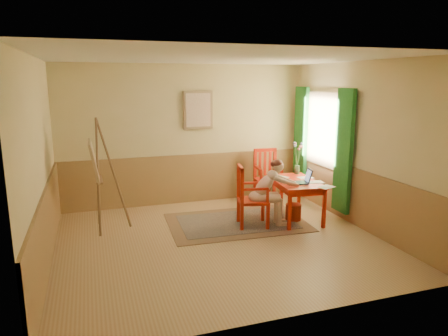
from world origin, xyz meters
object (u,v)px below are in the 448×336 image
object	(u,v)px
figure	(269,190)
laptop	(301,180)
easel	(97,165)
chair_left	(250,196)
table	(295,185)
chair_back	(267,176)

from	to	relation	value
figure	laptop	bearing A→B (deg)	-2.97
figure	easel	distance (m)	2.91
laptop	easel	distance (m)	3.47
chair_left	figure	world-z (taller)	figure
table	chair_back	distance (m)	1.14
figure	laptop	xyz separation A→B (m)	(0.59, -0.03, 0.13)
easel	table	bearing A→B (deg)	-8.90
table	chair_back	xyz separation A→B (m)	(-0.04, 1.14, -0.08)
figure	chair_back	bearing A→B (deg)	66.77
table	laptop	world-z (taller)	laptop
chair_back	chair_left	bearing A→B (deg)	-125.33
figure	easel	xyz separation A→B (m)	(-2.78, 0.70, 0.48)
table	chair_left	size ratio (longest dim) A/B	1.18
chair_left	chair_back	bearing A→B (deg)	54.67
table	chair_left	xyz separation A→B (m)	(-0.92, -0.11, -0.09)
table	figure	size ratio (longest dim) A/B	1.08
figure	chair_left	bearing A→B (deg)	169.37
table	chair_left	bearing A→B (deg)	-173.10
chair_left	laptop	size ratio (longest dim) A/B	2.33
table	figure	distance (m)	0.62
chair_back	table	bearing A→B (deg)	-88.16
chair_back	easel	size ratio (longest dim) A/B	0.58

